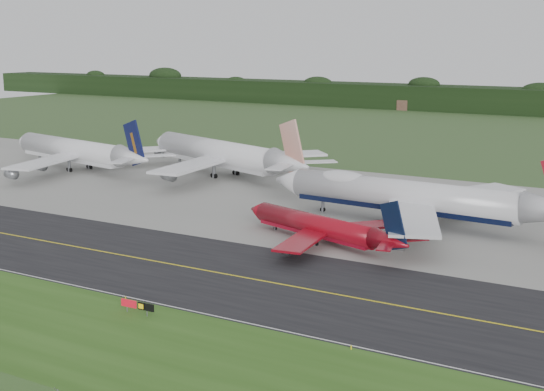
{
  "coord_description": "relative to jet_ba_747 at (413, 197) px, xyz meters",
  "views": [
    {
      "loc": [
        69.29,
        -95.71,
        35.07
      ],
      "look_at": [
        1.19,
        22.0,
        6.82
      ],
      "focal_mm": 50.0,
      "sensor_mm": 36.0,
      "label": 1
    }
  ],
  "objects": [
    {
      "name": "taxiway_edge_line",
      "position": [
        -21.91,
        -59.37,
        -5.45
      ],
      "size": [
        400.0,
        0.25,
        0.0
      ],
      "primitive_type": "cube",
      "color": "silver",
      "rests_on": "taxiway"
    },
    {
      "name": "edge_marker_center",
      "position": [
        -19.33,
        -60.37,
        -5.23
      ],
      "size": [
        0.16,
        0.16,
        0.5
      ],
      "primitive_type": "cylinder",
      "color": "yellow",
      "rests_on": "ground"
    },
    {
      "name": "jet_star_tail",
      "position": [
        -60.13,
        25.62,
        0.2
      ],
      "size": [
        62.65,
        50.85,
        17.04
      ],
      "color": "silver",
      "rests_on": "ground"
    },
    {
      "name": "taxiway_sign",
      "position": [
        -14.28,
        -63.85,
        -4.25
      ],
      "size": [
        5.21,
        0.33,
        1.74
      ],
      "color": "slate",
      "rests_on": "ground"
    },
    {
      "name": "ground",
      "position": [
        -21.91,
        -39.87,
        -5.48
      ],
      "size": [
        600.0,
        600.0,
        0.0
      ],
      "primitive_type": "plane",
      "color": "#324D24",
      "rests_on": "ground"
    },
    {
      "name": "taxiway",
      "position": [
        -21.91,
        -43.87,
        -5.47
      ],
      "size": [
        400.0,
        32.0,
        0.02
      ],
      "primitive_type": "cube",
      "color": "black",
      "rests_on": "ground"
    },
    {
      "name": "jet_red_737",
      "position": [
        -8.91,
        -20.51,
        -2.66
      ],
      "size": [
        36.86,
        29.29,
        10.18
      ],
      "color": "maroon",
      "rests_on": "ground"
    },
    {
      "name": "horizon_treeline",
      "position": [
        -21.91,
        233.89,
        -0.01
      ],
      "size": [
        700.0,
        25.0,
        12.0
      ],
      "color": "black",
      "rests_on": "ground"
    },
    {
      "name": "taxiway_centreline",
      "position": [
        -21.91,
        -43.87,
        -5.45
      ],
      "size": [
        400.0,
        0.4,
        0.0
      ],
      "primitive_type": "cube",
      "color": "gold",
      "rests_on": "taxiway"
    },
    {
      "name": "edge_marker_right",
      "position": [
        14.4,
        -60.37,
        -5.23
      ],
      "size": [
        0.16,
        0.16,
        0.5
      ],
      "primitive_type": "cylinder",
      "color": "yellow",
      "rests_on": "ground"
    },
    {
      "name": "grass_verge",
      "position": [
        -21.91,
        -74.87,
        -5.47
      ],
      "size": [
        400.0,
        30.0,
        0.01
      ],
      "primitive_type": "cube",
      "color": "#294D16",
      "rests_on": "ground"
    },
    {
      "name": "jet_navy_gold",
      "position": [
        -99.59,
        13.67,
        -0.4
      ],
      "size": [
        59.6,
        51.13,
        15.46
      ],
      "color": "silver",
      "rests_on": "ground"
    },
    {
      "name": "jet_ba_747",
      "position": [
        0.0,
        0.0,
        0.0
      ],
      "size": [
        64.04,
        52.94,
        16.09
      ],
      "color": "silver",
      "rests_on": "ground"
    },
    {
      "name": "apron",
      "position": [
        -21.91,
        11.13,
        -5.47
      ],
      "size": [
        400.0,
        78.0,
        0.01
      ],
      "primitive_type": "cube",
      "color": "gray",
      "rests_on": "ground"
    }
  ]
}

